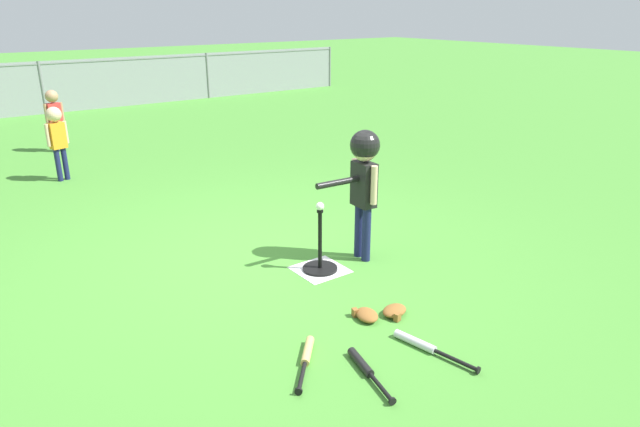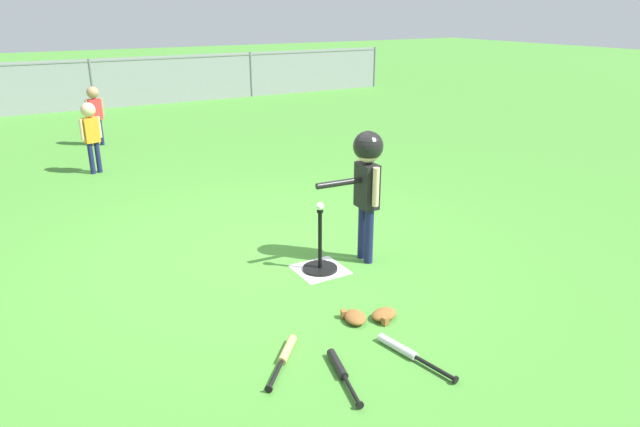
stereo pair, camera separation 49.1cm
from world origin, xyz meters
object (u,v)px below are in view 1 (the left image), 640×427
spare_bat_silver (423,345)px  glove_near_bats (366,315)px  glove_by_plate (395,311)px  spare_bat_wood (306,356)px  batting_tee (320,261)px  baseball_on_tee (320,206)px  fielder_near_right (57,134)px  spare_bat_black (365,367)px  batter_child (364,169)px  fielder_near_left (54,112)px

spare_bat_silver → glove_near_bats: 0.55m
glove_near_bats → glove_by_plate: bearing=-21.2°
spare_bat_wood → glove_near_bats: (0.68, 0.17, 0.01)m
batting_tee → glove_near_bats: 0.94m
baseball_on_tee → fielder_near_right: bearing=105.3°
fielder_near_right → glove_by_plate: (1.20, -5.39, -0.62)m
baseball_on_tee → spare_bat_black: 1.66m
glove_by_plate → glove_near_bats: 0.23m
batter_child → fielder_near_right: batter_child is taller
spare_bat_silver → glove_near_bats: (-0.06, 0.55, 0.01)m
fielder_near_left → batter_child: bearing=-78.0°
batting_tee → spare_bat_black: size_ratio=1.01×
batting_tee → fielder_near_right: fielder_near_right is taller
baseball_on_tee → spare_bat_silver: baseball_on_tee is taller
baseball_on_tee → spare_bat_wood: size_ratio=0.16×
baseball_on_tee → glove_by_plate: baseball_on_tee is taller
baseball_on_tee → spare_bat_black: bearing=-115.2°
batter_child → fielder_near_right: (-1.67, 4.42, -0.23)m
glove_near_bats → spare_bat_silver: bearing=-84.1°
batter_child → batting_tee: bearing=176.6°
baseball_on_tee → glove_by_plate: 1.15m
batting_tee → spare_bat_black: (-0.66, -1.41, -0.06)m
fielder_near_right → glove_by_plate: fielder_near_right is taller
spare_bat_wood → fielder_near_left: bearing=89.6°
glove_near_bats → spare_bat_wood: bearing=-166.1°
baseball_on_tee → batter_child: batter_child is taller
spare_bat_black → glove_by_plate: glove_by_plate is taller
batting_tee → baseball_on_tee: (0.00, 0.00, 0.53)m
batter_child → fielder_near_left: size_ratio=1.23×
fielder_near_left → spare_bat_black: size_ratio=1.75×
baseball_on_tee → batting_tee: bearing=0.0°
glove_near_bats → fielder_near_right: bearing=100.5°
fielder_near_left → spare_bat_wood: fielder_near_left is taller
spare_bat_black → fielder_near_left: bearing=91.4°
fielder_near_right → spare_bat_wood: fielder_near_right is taller
batter_child → spare_bat_wood: 1.93m
batting_tee → glove_by_plate: (-0.00, -0.99, -0.05)m
fielder_near_right → glove_by_plate: 5.55m
fielder_near_left → spare_bat_silver: (0.68, -7.64, -0.62)m
glove_by_plate → fielder_near_left: bearing=96.7°
batting_tee → fielder_near_left: bearing=97.8°
baseball_on_tee → fielder_near_left: (-0.85, 6.19, 0.03)m
baseball_on_tee → spare_bat_wood: 1.52m
spare_bat_wood → baseball_on_tee: bearing=50.1°
glove_by_plate → glove_near_bats: same height
batting_tee → baseball_on_tee: bearing=0.0°
fielder_near_left → spare_bat_wood: size_ratio=2.13×
batter_child → glove_near_bats: 1.41m
spare_bat_wood → glove_by_plate: 0.90m
fielder_near_right → spare_bat_black: fielder_near_right is taller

